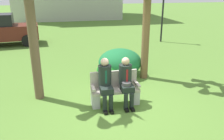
# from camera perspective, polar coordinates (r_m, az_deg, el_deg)

# --- Properties ---
(ground_plane) EXTENTS (80.00, 80.00, 0.00)m
(ground_plane) POSITION_cam_1_polar(r_m,az_deg,el_deg) (6.31, 2.05, -9.01)
(ground_plane) COLOR #50782E
(park_bench) EXTENTS (1.28, 0.44, 0.90)m
(park_bench) POSITION_cam_1_polar(r_m,az_deg,el_deg) (6.33, 0.69, -4.96)
(park_bench) COLOR #B7AD9E
(park_bench) RESTS_ON ground
(seated_man_left) EXTENTS (0.34, 0.72, 1.33)m
(seated_man_left) POSITION_cam_1_polar(r_m,az_deg,el_deg) (6.03, -1.60, -2.63)
(seated_man_left) COLOR #1E2823
(seated_man_left) RESTS_ON ground
(seated_man_right) EXTENTS (0.34, 0.72, 1.31)m
(seated_man_right) POSITION_cam_1_polar(r_m,az_deg,el_deg) (6.15, 3.47, -2.34)
(seated_man_right) COLOR #1E2823
(seated_man_right) RESTS_ON ground
(shrub_near_bench) EXTENTS (1.54, 1.42, 0.97)m
(shrub_near_bench) POSITION_cam_1_polar(r_m,az_deg,el_deg) (8.36, 1.96, 1.92)
(shrub_near_bench) COLOR #1C6A36
(shrub_near_bench) RESTS_ON ground
(shrub_mid_lawn) EXTENTS (0.95, 0.87, 0.59)m
(shrub_mid_lawn) POSITION_cam_1_polar(r_m,az_deg,el_deg) (8.10, -0.41, -0.05)
(shrub_mid_lawn) COLOR #1C761F
(shrub_mid_lawn) RESTS_ON ground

